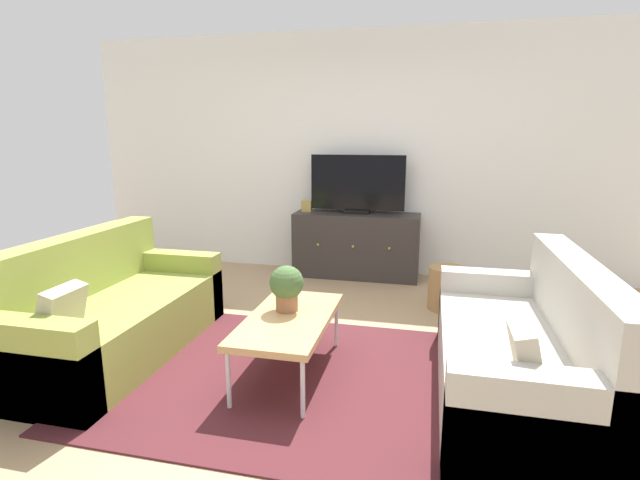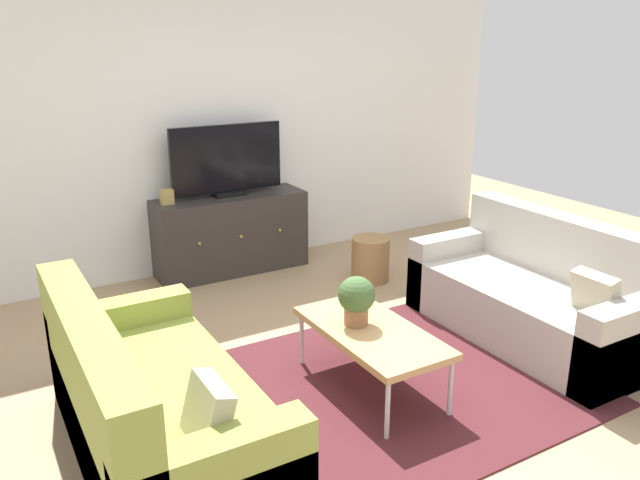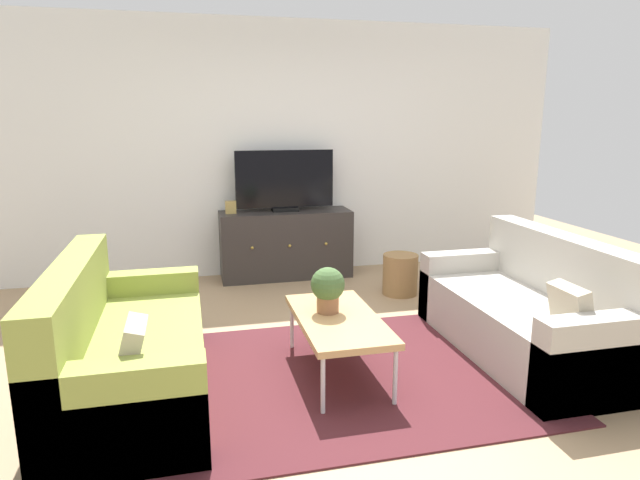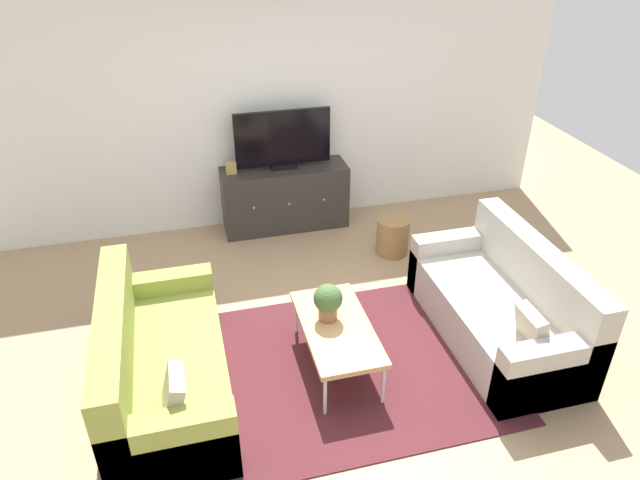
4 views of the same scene
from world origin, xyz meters
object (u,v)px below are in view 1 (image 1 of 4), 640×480
(couch_left_side, at_px, (106,316))
(coffee_table, at_px, (289,321))
(potted_plant, at_px, (287,286))
(tv_console, at_px, (356,245))
(wicker_basket, at_px, (447,288))
(flat_screen_tv, at_px, (358,184))
(couch_right_side, at_px, (530,357))
(mantel_clock, at_px, (307,206))

(couch_left_side, bearing_deg, coffee_table, -0.23)
(couch_left_side, relative_size, potted_plant, 5.68)
(potted_plant, relative_size, tv_console, 0.22)
(potted_plant, bearing_deg, couch_left_side, -175.82)
(tv_console, relative_size, wicker_basket, 3.51)
(flat_screen_tv, bearing_deg, couch_left_side, -121.47)
(couch_right_side, distance_m, coffee_table, 1.49)
(potted_plant, bearing_deg, flat_screen_tv, 87.05)
(couch_left_side, height_order, flat_screen_tv, flat_screen_tv)
(mantel_clock, bearing_deg, coffee_table, -78.08)
(flat_screen_tv, bearing_deg, tv_console, -90.00)
(coffee_table, xyz_separation_m, flat_screen_tv, (0.07, 2.40, 0.66))
(couch_left_side, relative_size, wicker_basket, 4.46)
(coffee_table, relative_size, tv_console, 0.75)
(coffee_table, xyz_separation_m, wicker_basket, (1.05, 1.52, -0.18))
(couch_left_side, relative_size, coffee_table, 1.69)
(couch_left_side, bearing_deg, potted_plant, 4.18)
(couch_right_side, xyz_separation_m, coffee_table, (-1.48, -0.01, 0.09))
(potted_plant, distance_m, wicker_basket, 1.83)
(couch_right_side, xyz_separation_m, tv_console, (-1.41, 2.37, 0.07))
(potted_plant, bearing_deg, tv_console, 87.03)
(wicker_basket, bearing_deg, potted_plant, -127.71)
(tv_console, distance_m, flat_screen_tv, 0.68)
(couch_left_side, relative_size, couch_right_side, 1.00)
(coffee_table, height_order, mantel_clock, mantel_clock)
(couch_left_side, height_order, mantel_clock, couch_left_side)
(couch_left_side, xyz_separation_m, coffee_table, (1.39, -0.01, 0.09))
(couch_left_side, height_order, couch_right_side, same)
(coffee_table, distance_m, potted_plant, 0.23)
(mantel_clock, bearing_deg, couch_right_side, -50.10)
(potted_plant, height_order, tv_console, potted_plant)
(coffee_table, relative_size, mantel_clock, 8.03)
(tv_console, bearing_deg, couch_left_side, -121.68)
(flat_screen_tv, bearing_deg, mantel_clock, -178.01)
(tv_console, relative_size, flat_screen_tv, 1.34)
(mantel_clock, xyz_separation_m, wicker_basket, (1.55, -0.86, -0.59))
(couch_right_side, relative_size, potted_plant, 5.68)
(couch_left_side, xyz_separation_m, tv_console, (1.47, 2.37, 0.07))
(coffee_table, xyz_separation_m, potted_plant, (-0.04, 0.10, 0.20))
(couch_right_side, relative_size, wicker_basket, 4.46)
(couch_right_side, xyz_separation_m, wicker_basket, (-0.43, 1.52, -0.09))
(couch_right_side, bearing_deg, tv_console, 120.70)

